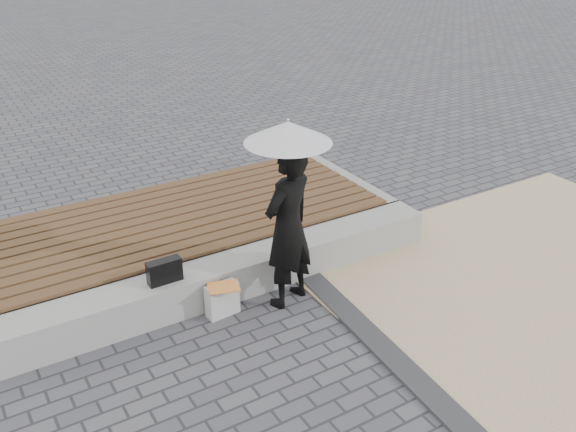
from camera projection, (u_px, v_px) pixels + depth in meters
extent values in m
plane|color=#4D4D52|center=(312.00, 376.00, 5.65)|extent=(80.00, 80.00, 0.00)
cube|color=#323235|center=(413.00, 378.00, 5.60)|extent=(0.61, 5.20, 0.04)
cube|color=gray|center=(231.00, 276.00, 6.78)|extent=(5.00, 0.45, 0.40)
cube|color=#959692|center=(186.00, 231.00, 7.70)|extent=(5.00, 2.00, 0.40)
imported|color=black|center=(288.00, 227.00, 6.33)|extent=(0.74, 0.61, 1.75)
cylinder|color=#B6B7BC|center=(288.00, 184.00, 6.12)|extent=(0.01, 0.01, 0.84)
cone|color=silver|center=(288.00, 132.00, 5.88)|extent=(0.84, 0.84, 0.21)
sphere|color=#B6B7BC|center=(288.00, 120.00, 5.83)|extent=(0.03, 0.03, 0.03)
cube|color=black|center=(164.00, 271.00, 6.26)|extent=(0.35, 0.13, 0.24)
cube|color=beige|center=(222.00, 300.00, 6.42)|extent=(0.34, 0.17, 0.35)
cube|color=red|center=(224.00, 287.00, 6.30)|extent=(0.37, 0.31, 0.01)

